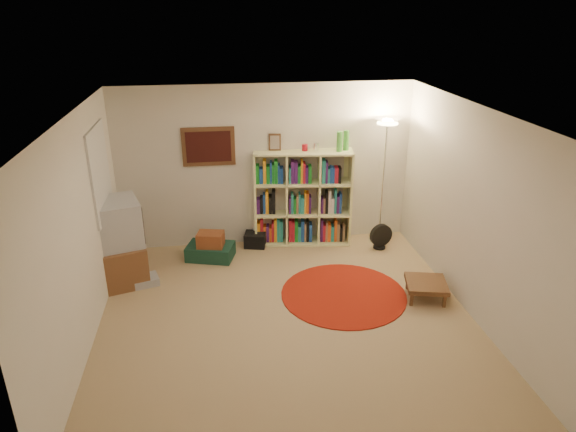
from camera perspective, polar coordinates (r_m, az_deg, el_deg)
name	(u,v)px	position (r m, az deg, el deg)	size (l,w,h in m)	color
room	(282,222)	(5.83, -0.72, -0.69)	(4.54, 4.54, 2.54)	#A2865F
bookshelf	(301,199)	(8.04, 1.49, 1.94)	(1.55, 0.62, 1.80)	#FDFFAA
floor_lamp	(386,141)	(7.89, 10.85, 8.18)	(0.41, 0.41, 1.99)	white
floor_fan	(381,237)	(8.11, 10.26, -2.26)	(0.36, 0.22, 0.41)	black
tv_stand	(121,242)	(7.32, -18.07, -2.80)	(0.76, 0.93, 1.17)	brown
dvd_box	(146,280)	(7.33, -15.53, -6.91)	(0.39, 0.36, 0.11)	#AFAFB3
suitcase	(211,251)	(7.82, -8.60, -3.91)	(0.77, 0.61, 0.22)	#133629
wicker_basket	(211,239)	(7.68, -8.60, -2.60)	(0.43, 0.35, 0.22)	brown
duffel_bag	(255,240)	(8.11, -3.66, -2.63)	(0.38, 0.34, 0.22)	black
paper_towel	(256,235)	(8.24, -3.55, -2.12)	(0.14, 0.14, 0.25)	silver
red_rug	(344,294)	(6.89, 6.19, -8.61)	(1.65, 1.65, 0.01)	maroon
side_table	(426,284)	(6.93, 15.11, -7.36)	(0.62, 0.62, 0.23)	#472A19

